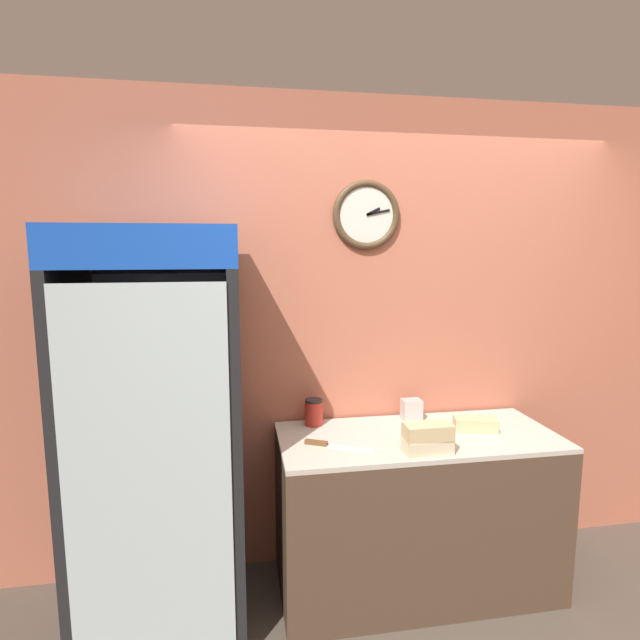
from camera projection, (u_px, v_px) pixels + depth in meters
wall_back at (398, 335)px, 2.96m from camera, size 5.20×0.10×2.70m
prep_counter at (416, 511)px, 2.73m from camera, size 1.49×0.65×0.88m
beverage_cooler at (160, 411)px, 2.44m from camera, size 0.78×0.71×1.96m
sandwich_stack_bottom at (427, 446)px, 2.42m from camera, size 0.23×0.13×0.07m
sandwich_stack_middle at (428, 431)px, 2.41m from camera, size 0.23×0.12×0.07m
sandwich_flat_left at (475, 424)px, 2.73m from camera, size 0.25×0.17×0.07m
chefs_knife at (329, 445)px, 2.51m from camera, size 0.34×0.19×0.02m
condiment_jar at (314, 412)px, 2.81m from camera, size 0.10×0.10×0.15m
napkin_dispenser at (411, 410)px, 2.89m from camera, size 0.11×0.09×0.12m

